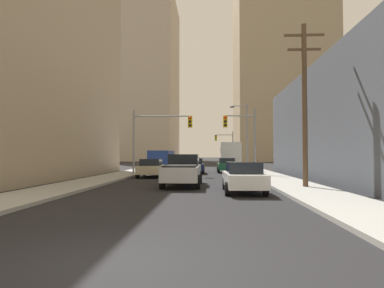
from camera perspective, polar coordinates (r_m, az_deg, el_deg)
ground_plane at (r=5.98m, az=-12.46°, el=-20.21°), size 400.00×400.00×0.00m
sidewalk_left at (r=56.06m, az=-4.88°, el=-3.71°), size 2.96×160.00×0.15m
sidewalk_right at (r=55.71m, az=8.30°, el=-3.71°), size 2.96×160.00×0.15m
city_bus at (r=45.16m, az=6.61°, el=-1.80°), size 2.75×11.55×3.40m
pickup_truck_silver at (r=19.50m, az=-1.62°, el=-4.67°), size 2.20×5.41×1.90m
cargo_van_blue at (r=32.87m, az=-5.36°, el=-2.90°), size 2.16×5.22×2.26m
sedan_white at (r=16.27m, az=9.06°, el=-5.77°), size 1.95×4.26×1.52m
sedan_beige at (r=27.09m, az=-7.20°, el=-4.21°), size 1.95×4.22×1.52m
sedan_navy at (r=32.20m, az=0.44°, el=-3.85°), size 1.95×4.25×1.52m
sedan_green at (r=34.01m, az=6.13°, el=-3.73°), size 1.95×4.22×1.52m
traffic_signal_near_left at (r=29.69m, az=-5.75°, el=2.46°), size 5.48×0.44×6.00m
traffic_signal_near_right at (r=29.44m, az=8.69°, el=2.27°), size 2.92×0.44×6.00m
traffic_signal_far_right at (r=57.89m, az=5.85°, el=0.26°), size 3.29×0.44×6.00m
utility_pole_right at (r=18.89m, az=19.26°, el=7.15°), size 2.20×0.28×9.09m
street_lamp_right at (r=36.34m, az=9.25°, el=2.28°), size 2.04×0.32×7.50m
building_left_far_tower at (r=103.13m, az=-8.71°, el=11.07°), size 20.37×26.80×49.88m
building_right_far_highrise at (r=100.24m, az=15.35°, el=16.13°), size 25.59×24.28×65.50m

